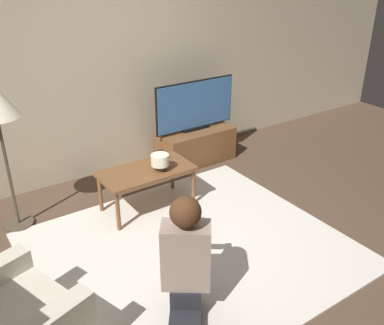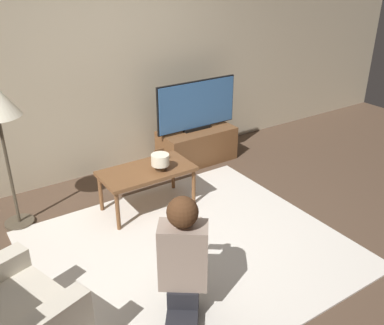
% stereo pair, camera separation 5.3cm
% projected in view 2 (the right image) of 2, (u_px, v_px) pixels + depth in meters
% --- Properties ---
extents(ground_plane, '(10.00, 10.00, 0.00)m').
position_uv_depth(ground_plane, '(190.00, 250.00, 3.82)').
color(ground_plane, brown).
extents(wall_back, '(10.00, 0.06, 2.60)m').
position_uv_depth(wall_back, '(94.00, 64.00, 4.71)').
color(wall_back, beige).
rests_on(wall_back, ground_plane).
extents(rug, '(2.63, 2.33, 0.02)m').
position_uv_depth(rug, '(190.00, 249.00, 3.82)').
color(rug, silver).
rests_on(rug, ground_plane).
extents(tv_stand, '(0.95, 0.47, 0.43)m').
position_uv_depth(tv_stand, '(197.00, 145.00, 5.42)').
color(tv_stand, brown).
rests_on(tv_stand, ground_plane).
extents(tv, '(1.10, 0.08, 0.62)m').
position_uv_depth(tv, '(197.00, 105.00, 5.19)').
color(tv, black).
rests_on(tv, tv_stand).
extents(coffee_table, '(0.94, 0.49, 0.45)m').
position_uv_depth(coffee_table, '(147.00, 174.00, 4.30)').
color(coffee_table, brown).
rests_on(coffee_table, ground_plane).
extents(person_kneeling, '(0.67, 0.79, 0.96)m').
position_uv_depth(person_kneeling, '(183.00, 257.00, 2.93)').
color(person_kneeling, '#232328').
rests_on(person_kneeling, rug).
extents(picture_frame, '(0.11, 0.01, 0.15)m').
position_uv_depth(picture_frame, '(159.00, 156.00, 4.39)').
color(picture_frame, brown).
rests_on(picture_frame, coffee_table).
extents(table_lamp, '(0.18, 0.18, 0.17)m').
position_uv_depth(table_lamp, '(160.00, 161.00, 4.22)').
color(table_lamp, '#4C3823').
rests_on(table_lamp, coffee_table).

